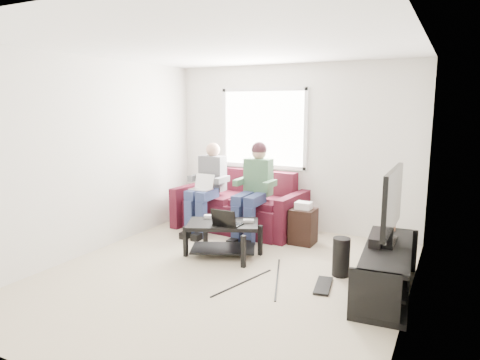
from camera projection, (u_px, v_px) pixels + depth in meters
name	position (u px, v px, depth m)	size (l,w,h in m)	color
floor	(223.00, 275.00, 5.02)	(4.50, 4.50, 0.00)	#C1B096
ceiling	(222.00, 45.00, 4.57)	(4.50, 4.50, 0.00)	white
wall_back	(292.00, 148.00, 6.77)	(4.50, 4.50, 0.00)	silver
wall_front	(55.00, 208.00, 2.82)	(4.50, 4.50, 0.00)	silver
wall_left	(92.00, 156.00, 5.69)	(4.50, 4.50, 0.00)	silver
wall_right	(414.00, 180.00, 3.90)	(4.50, 4.50, 0.00)	silver
window	(263.00, 128.00, 6.92)	(1.48, 0.04, 1.28)	white
sofa	(241.00, 208.00, 6.87)	(2.04, 1.07, 0.93)	#4A121E
person_left	(207.00, 183.00, 6.66)	(0.40, 0.70, 1.39)	navy
person_right	(254.00, 184.00, 6.31)	(0.40, 0.71, 1.43)	navy
laptop_silver	(202.00, 186.00, 6.51)	(0.32, 0.22, 0.24)	silver
coffee_table	(223.00, 231.00, 5.61)	(1.06, 0.88, 0.46)	black
laptop_black	(228.00, 216.00, 5.45)	(0.34, 0.24, 0.24)	black
controller_a	(209.00, 216.00, 5.82)	(0.14, 0.09, 0.04)	silver
controller_b	(223.00, 217.00, 5.79)	(0.14, 0.09, 0.04)	black
controller_c	(249.00, 221.00, 5.59)	(0.14, 0.09, 0.04)	gray
tv_stand	(387.00, 272.00, 4.51)	(0.58, 1.57, 0.51)	black
tv	(392.00, 202.00, 4.47)	(0.12, 1.10, 0.81)	black
soundbar	(378.00, 238.00, 4.59)	(0.12, 0.50, 0.10)	black
drink_cup	(392.00, 226.00, 5.02)	(0.08, 0.08, 0.12)	#9C6143
console_white	(381.00, 280.00, 4.15)	(0.30, 0.22, 0.06)	silver
console_grey	(391.00, 256.00, 4.76)	(0.34, 0.26, 0.08)	gray
console_black	(386.00, 267.00, 4.45)	(0.38, 0.30, 0.07)	black
subwoofer	(341.00, 257.00, 4.97)	(0.20, 0.20, 0.46)	black
keyboard_floor	(323.00, 286.00, 4.70)	(0.16, 0.48, 0.03)	black
end_table	(303.00, 225.00, 6.13)	(0.34, 0.34, 0.61)	black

